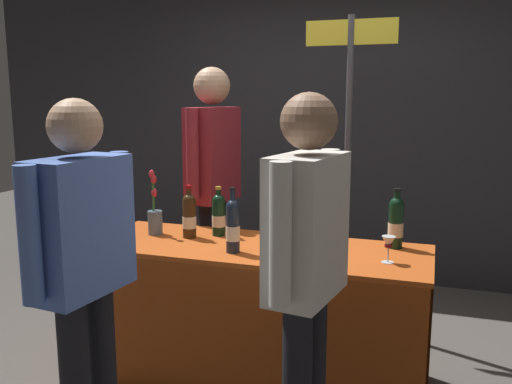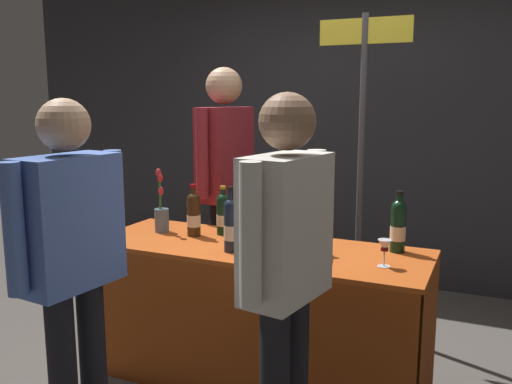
# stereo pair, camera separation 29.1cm
# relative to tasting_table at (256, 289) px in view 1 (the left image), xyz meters

# --- Properties ---
(ground_plane) EXTENTS (12.00, 12.00, 0.00)m
(ground_plane) POSITION_rel_tasting_table_xyz_m (0.00, 0.00, -0.53)
(ground_plane) COLOR #514C47
(back_partition) EXTENTS (6.72, 0.12, 2.60)m
(back_partition) POSITION_rel_tasting_table_xyz_m (0.00, 1.99, 0.77)
(back_partition) COLOR #2D2D33
(back_partition) RESTS_ON ground_plane
(tasting_table) EXTENTS (1.86, 0.66, 0.78)m
(tasting_table) POSITION_rel_tasting_table_xyz_m (0.00, 0.00, 0.00)
(tasting_table) COLOR #B74C19
(tasting_table) RESTS_ON ground_plane
(featured_wine_bottle) EXTENTS (0.07, 0.07, 0.35)m
(featured_wine_bottle) POSITION_rel_tasting_table_xyz_m (-0.08, -0.15, 0.39)
(featured_wine_bottle) COLOR #192333
(featured_wine_bottle) RESTS_ON tasting_table
(display_bottle_0) EXTENTS (0.08, 0.08, 0.31)m
(display_bottle_0) POSITION_rel_tasting_table_xyz_m (-0.42, 0.05, 0.38)
(display_bottle_0) COLOR #38230F
(display_bottle_0) RESTS_ON tasting_table
(display_bottle_1) EXTENTS (0.08, 0.08, 0.29)m
(display_bottle_1) POSITION_rel_tasting_table_xyz_m (-0.28, 0.15, 0.37)
(display_bottle_1) COLOR black
(display_bottle_1) RESTS_ON tasting_table
(display_bottle_2) EXTENTS (0.08, 0.08, 0.30)m
(display_bottle_2) POSITION_rel_tasting_table_xyz_m (0.28, 0.03, 0.37)
(display_bottle_2) COLOR black
(display_bottle_2) RESTS_ON tasting_table
(display_bottle_3) EXTENTS (0.08, 0.08, 0.32)m
(display_bottle_3) POSITION_rel_tasting_table_xyz_m (0.72, 0.21, 0.39)
(display_bottle_3) COLOR black
(display_bottle_3) RESTS_ON tasting_table
(wine_glass_near_vendor) EXTENTS (0.07, 0.07, 0.13)m
(wine_glass_near_vendor) POSITION_rel_tasting_table_xyz_m (0.71, -0.08, 0.34)
(wine_glass_near_vendor) COLOR silver
(wine_glass_near_vendor) RESTS_ON tasting_table
(flower_vase) EXTENTS (0.09, 0.09, 0.39)m
(flower_vase) POSITION_rel_tasting_table_xyz_m (-0.65, 0.05, 0.35)
(flower_vase) COLOR slate
(flower_vase) RESTS_ON tasting_table
(brochure_stand) EXTENTS (0.05, 0.14, 0.14)m
(brochure_stand) POSITION_rel_tasting_table_xyz_m (0.38, -0.06, 0.32)
(brochure_stand) COLOR silver
(brochure_stand) RESTS_ON tasting_table
(vendor_presenter) EXTENTS (0.26, 0.59, 1.78)m
(vendor_presenter) POSITION_rel_tasting_table_xyz_m (-0.52, 0.63, 0.54)
(vendor_presenter) COLOR black
(vendor_presenter) RESTS_ON ground_plane
(taster_foreground_right) EXTENTS (0.27, 0.57, 1.60)m
(taster_foreground_right) POSITION_rel_tasting_table_xyz_m (0.45, -0.70, 0.42)
(taster_foreground_right) COLOR black
(taster_foreground_right) RESTS_ON ground_plane
(taster_foreground_left) EXTENTS (0.26, 0.60, 1.58)m
(taster_foreground_left) POSITION_rel_tasting_table_xyz_m (-0.44, -0.92, 0.41)
(taster_foreground_left) COLOR black
(taster_foreground_left) RESTS_ON ground_plane
(booth_signpost) EXTENTS (0.60, 0.04, 2.11)m
(booth_signpost) POSITION_rel_tasting_table_xyz_m (0.34, 0.97, 0.78)
(booth_signpost) COLOR #47474C
(booth_signpost) RESTS_ON ground_plane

